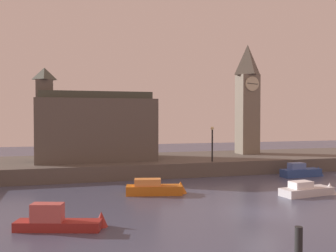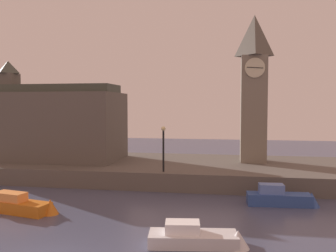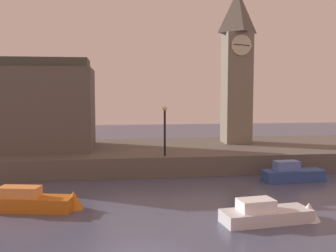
% 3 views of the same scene
% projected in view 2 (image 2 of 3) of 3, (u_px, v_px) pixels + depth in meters
% --- Properties ---
extents(far_embankment, '(70.00, 12.00, 1.50)m').
position_uv_depth(far_embankment, '(146.00, 169.00, 34.56)').
color(far_embankment, '#5B544C').
rests_on(far_embankment, ground).
extents(clock_tower, '(2.63, 2.66, 13.96)m').
position_uv_depth(clock_tower, '(254.00, 86.00, 33.85)').
color(clock_tower, slate).
rests_on(clock_tower, far_embankment).
extents(parliament_hall, '(12.57, 6.87, 9.97)m').
position_uv_depth(parliament_hall, '(56.00, 123.00, 35.76)').
color(parliament_hall, '#5B544C').
rests_on(parliament_hall, far_embankment).
extents(streetlamp, '(0.36, 0.36, 3.72)m').
position_uv_depth(streetlamp, '(163.00, 143.00, 28.84)').
color(streetlamp, black).
rests_on(streetlamp, far_embankment).
extents(boat_tour_blue, '(4.97, 1.57, 1.55)m').
position_uv_depth(boat_tour_blue, '(285.00, 198.00, 24.51)').
color(boat_tour_blue, '#2D4C93').
rests_on(boat_tour_blue, ground).
extents(boat_ferry_white, '(5.21, 2.06, 1.36)m').
position_uv_depth(boat_ferry_white, '(204.00, 238.00, 17.41)').
color(boat_ferry_white, silver).
rests_on(boat_ferry_white, ground).
extents(boat_patrol_orange, '(5.28, 2.24, 1.45)m').
position_uv_depth(boat_patrol_orange, '(24.00, 205.00, 22.81)').
color(boat_patrol_orange, orange).
rests_on(boat_patrol_orange, ground).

